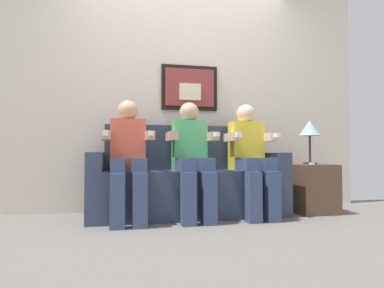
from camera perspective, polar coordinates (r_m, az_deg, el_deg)
name	(u,v)px	position (r m, az deg, el deg)	size (l,w,h in m)	color
ground_plane	(196,222)	(3.04, 0.62, -13.22)	(5.58, 5.58, 0.00)	#66605B
back_wall_assembly	(181,92)	(3.79, -1.97, 8.79)	(4.30, 0.10, 2.60)	beige
couch	(188,184)	(3.31, -0.66, -6.83)	(1.90, 0.58, 0.90)	#333D56
person_on_left	(128,154)	(3.06, -10.86, -1.68)	(0.46, 0.56, 1.11)	#D8593F
person_in_middle	(192,154)	(3.13, -0.03, -1.73)	(0.46, 0.56, 1.11)	#4CB266
person_on_right	(251,154)	(3.31, 9.97, -1.71)	(0.46, 0.56, 1.11)	yellow
side_table_right	(313,189)	(3.71, 19.92, -7.16)	(0.40, 0.40, 0.50)	brown
table_lamp	(310,130)	(3.71, 19.45, 2.25)	(0.22, 0.22, 0.46)	#333338
spare_remote_on_table	(310,163)	(3.66, 19.43, -3.15)	(0.04, 0.13, 0.02)	white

